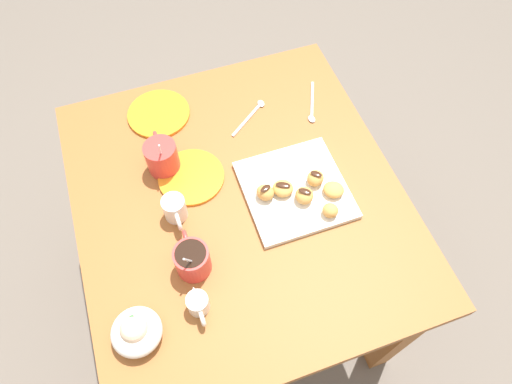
{
  "coord_description": "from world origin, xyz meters",
  "views": [
    {
      "loc": [
        -0.6,
        0.16,
        1.79
      ],
      "look_at": [
        -0.01,
        -0.04,
        0.75
      ],
      "focal_mm": 32.0,
      "sensor_mm": 36.0,
      "label": 1
    }
  ],
  "objects_px": {
    "cream_pitcher_white": "(175,209)",
    "beignet_2": "(330,210)",
    "beignet_4": "(334,190)",
    "coffee_mug_red_left": "(192,259)",
    "beignet_3": "(265,192)",
    "beignet_5": "(304,195)",
    "ice_cream_bowl": "(136,331)",
    "saucer_orange_left": "(159,114)",
    "beignet_1": "(315,178)",
    "chocolate_sauce_pitcher": "(198,304)",
    "beignet_0": "(283,188)",
    "dining_table": "(240,219)",
    "saucer_orange_right": "(191,177)",
    "pastry_plate_square": "(295,190)",
    "coffee_mug_red_right": "(162,156)"
  },
  "relations": [
    {
      "from": "ice_cream_bowl",
      "to": "beignet_0",
      "type": "relative_size",
      "value": 2.09
    },
    {
      "from": "beignet_1",
      "to": "beignet_5",
      "type": "distance_m",
      "value": 0.06
    },
    {
      "from": "chocolate_sauce_pitcher",
      "to": "beignet_1",
      "type": "xyz_separation_m",
      "value": [
        0.22,
        -0.39,
        0.0
      ]
    },
    {
      "from": "chocolate_sauce_pitcher",
      "to": "beignet_5",
      "type": "relative_size",
      "value": 1.82
    },
    {
      "from": "saucer_orange_right",
      "to": "beignet_0",
      "type": "relative_size",
      "value": 3.3
    },
    {
      "from": "beignet_3",
      "to": "coffee_mug_red_left",
      "type": "bearing_deg",
      "value": 117.96
    },
    {
      "from": "beignet_3",
      "to": "beignet_4",
      "type": "relative_size",
      "value": 0.87
    },
    {
      "from": "coffee_mug_red_right",
      "to": "beignet_4",
      "type": "bearing_deg",
      "value": -120.69
    },
    {
      "from": "beignet_5",
      "to": "dining_table",
      "type": "bearing_deg",
      "value": 64.83
    },
    {
      "from": "beignet_4",
      "to": "cream_pitcher_white",
      "type": "bearing_deg",
      "value": 79.41
    },
    {
      "from": "coffee_mug_red_left",
      "to": "beignet_2",
      "type": "distance_m",
      "value": 0.37
    },
    {
      "from": "coffee_mug_red_right",
      "to": "saucer_orange_right",
      "type": "relative_size",
      "value": 0.81
    },
    {
      "from": "saucer_orange_left",
      "to": "beignet_1",
      "type": "relative_size",
      "value": 3.82
    },
    {
      "from": "beignet_2",
      "to": "beignet_5",
      "type": "height_order",
      "value": "beignet_5"
    },
    {
      "from": "pastry_plate_square",
      "to": "beignet_0",
      "type": "relative_size",
      "value": 4.9
    },
    {
      "from": "beignet_4",
      "to": "coffee_mug_red_left",
      "type": "bearing_deg",
      "value": 100.3
    },
    {
      "from": "cream_pitcher_white",
      "to": "beignet_3",
      "type": "height_order",
      "value": "cream_pitcher_white"
    },
    {
      "from": "ice_cream_bowl",
      "to": "beignet_5",
      "type": "bearing_deg",
      "value": -67.46
    },
    {
      "from": "dining_table",
      "to": "beignet_0",
      "type": "xyz_separation_m",
      "value": [
        -0.03,
        -0.11,
        0.16
      ]
    },
    {
      "from": "cream_pitcher_white",
      "to": "coffee_mug_red_right",
      "type": "bearing_deg",
      "value": -2.04
    },
    {
      "from": "ice_cream_bowl",
      "to": "beignet_2",
      "type": "distance_m",
      "value": 0.55
    },
    {
      "from": "cream_pitcher_white",
      "to": "beignet_3",
      "type": "xyz_separation_m",
      "value": [
        -0.03,
        -0.24,
        -0.0
      ]
    },
    {
      "from": "beignet_2",
      "to": "coffee_mug_red_left",
      "type": "bearing_deg",
      "value": 92.77
    },
    {
      "from": "saucer_orange_left",
      "to": "beignet_5",
      "type": "bearing_deg",
      "value": -145.05
    },
    {
      "from": "coffee_mug_red_right",
      "to": "saucer_orange_left",
      "type": "distance_m",
      "value": 0.2
    },
    {
      "from": "beignet_1",
      "to": "ice_cream_bowl",
      "type": "bearing_deg",
      "value": 114.29
    },
    {
      "from": "ice_cream_bowl",
      "to": "chocolate_sauce_pitcher",
      "type": "height_order",
      "value": "ice_cream_bowl"
    },
    {
      "from": "beignet_1",
      "to": "beignet_3",
      "type": "relative_size",
      "value": 1.01
    },
    {
      "from": "coffee_mug_red_right",
      "to": "cream_pitcher_white",
      "type": "height_order",
      "value": "coffee_mug_red_right"
    },
    {
      "from": "cream_pitcher_white",
      "to": "beignet_2",
      "type": "bearing_deg",
      "value": -109.4
    },
    {
      "from": "beignet_0",
      "to": "saucer_orange_left",
      "type": "bearing_deg",
      "value": 33.3
    },
    {
      "from": "beignet_0",
      "to": "beignet_1",
      "type": "height_order",
      "value": "beignet_1"
    },
    {
      "from": "coffee_mug_red_right",
      "to": "beignet_2",
      "type": "distance_m",
      "value": 0.48
    },
    {
      "from": "beignet_0",
      "to": "beignet_3",
      "type": "distance_m",
      "value": 0.05
    },
    {
      "from": "coffee_mug_red_left",
      "to": "saucer_orange_left",
      "type": "height_order",
      "value": "coffee_mug_red_left"
    },
    {
      "from": "chocolate_sauce_pitcher",
      "to": "beignet_0",
      "type": "relative_size",
      "value": 1.67
    },
    {
      "from": "ice_cream_bowl",
      "to": "coffee_mug_red_left",
      "type": "bearing_deg",
      "value": -53.23
    },
    {
      "from": "saucer_orange_left",
      "to": "chocolate_sauce_pitcher",
      "type": "bearing_deg",
      "value": 175.96
    },
    {
      "from": "chocolate_sauce_pitcher",
      "to": "beignet_4",
      "type": "xyz_separation_m",
      "value": [
        0.18,
        -0.42,
        -0.0
      ]
    },
    {
      "from": "saucer_orange_right",
      "to": "beignet_3",
      "type": "relative_size",
      "value": 3.77
    },
    {
      "from": "chocolate_sauce_pitcher",
      "to": "beignet_4",
      "type": "distance_m",
      "value": 0.46
    },
    {
      "from": "coffee_mug_red_left",
      "to": "beignet_0",
      "type": "xyz_separation_m",
      "value": [
        0.12,
        -0.28,
        -0.01
      ]
    },
    {
      "from": "ice_cream_bowl",
      "to": "chocolate_sauce_pitcher",
      "type": "distance_m",
      "value": 0.15
    },
    {
      "from": "cream_pitcher_white",
      "to": "saucer_orange_right",
      "type": "relative_size",
      "value": 0.57
    },
    {
      "from": "chocolate_sauce_pitcher",
      "to": "beignet_1",
      "type": "bearing_deg",
      "value": -59.98
    },
    {
      "from": "coffee_mug_red_left",
      "to": "beignet_2",
      "type": "xyz_separation_m",
      "value": [
        0.02,
        -0.37,
        -0.01
      ]
    },
    {
      "from": "coffee_mug_red_right",
      "to": "beignet_0",
      "type": "height_order",
      "value": "coffee_mug_red_right"
    },
    {
      "from": "chocolate_sauce_pitcher",
      "to": "coffee_mug_red_left",
      "type": "bearing_deg",
      "value": -8.61
    },
    {
      "from": "beignet_0",
      "to": "dining_table",
      "type": "bearing_deg",
      "value": 73.46
    },
    {
      "from": "cream_pitcher_white",
      "to": "beignet_2",
      "type": "distance_m",
      "value": 0.4
    }
  ]
}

